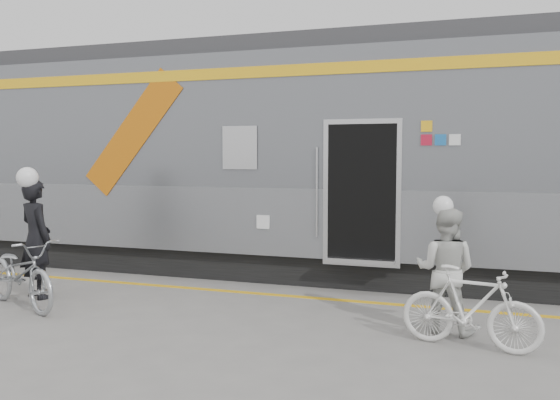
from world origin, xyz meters
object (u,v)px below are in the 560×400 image
at_px(man, 36,239).
at_px(bicycle_left, 21,273).
at_px(woman, 445,270).
at_px(bicycle_right, 470,308).

xyz_separation_m(man, bicycle_left, (0.20, -0.55, -0.40)).
distance_m(man, bicycle_left, 0.71).
height_order(woman, bicycle_right, woman).
bearing_deg(bicycle_right, bicycle_left, 101.94).
relative_size(bicycle_left, bicycle_right, 1.23).
bearing_deg(bicycle_left, man, 43.35).
bearing_deg(bicycle_left, woman, -59.55).
xyz_separation_m(bicycle_left, woman, (5.67, 0.71, 0.26)).
height_order(bicycle_left, bicycle_right, bicycle_left).
bearing_deg(bicycle_right, man, 96.79).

